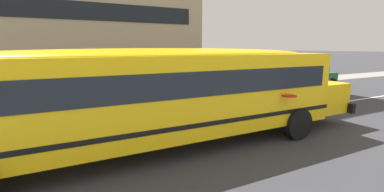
# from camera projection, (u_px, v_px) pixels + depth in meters

# --- Properties ---
(ground_plane) EXTENTS (400.00, 400.00, 0.00)m
(ground_plane) POSITION_uv_depth(u_px,v_px,m) (51.00, 146.00, 8.19)
(ground_plane) COLOR #38383D
(sidewalk_far) EXTENTS (120.00, 3.00, 0.01)m
(sidewalk_far) POSITION_uv_depth(u_px,v_px,m) (47.00, 101.00, 15.00)
(sidewalk_far) COLOR gray
(sidewalk_far) RESTS_ON ground_plane
(lane_centreline) EXTENTS (110.00, 0.16, 0.01)m
(lane_centreline) POSITION_uv_depth(u_px,v_px,m) (51.00, 146.00, 8.19)
(lane_centreline) COLOR silver
(lane_centreline) RESTS_ON ground_plane
(school_bus) EXTENTS (13.05, 3.14, 2.91)m
(school_bus) POSITION_uv_depth(u_px,v_px,m) (168.00, 90.00, 7.81)
(school_bus) COLOR yellow
(school_bus) RESTS_ON ground_plane
(parked_car_green_beside_sign) EXTENTS (3.91, 1.89, 1.64)m
(parked_car_green_beside_sign) POSITION_uv_depth(u_px,v_px,m) (312.00, 75.00, 20.97)
(parked_car_green_beside_sign) COLOR #236038
(parked_car_green_beside_sign) RESTS_ON ground_plane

